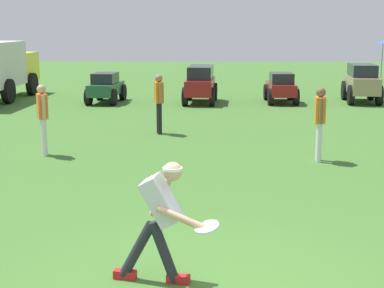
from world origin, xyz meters
The scene contains 9 objects.
frisbee_thrower centered at (-0.47, 0.32, 0.79)m, with size 1.09×0.59×1.39m.
frisbee_in_flight centered at (0.04, 0.03, 0.75)m, with size 0.36×0.36×0.10m.
teammate_near_sideline centered at (-1.14, 9.41, 0.94)m, with size 0.28×0.49×1.56m.
teammate_midfield centered at (2.44, 6.30, 0.94)m, with size 0.23×0.50×1.56m.
teammate_deep centered at (-3.49, 6.77, 0.94)m, with size 0.32×0.48×1.56m.
parked_car_slot_a centered at (-3.54, 15.61, 0.56)m, with size 1.27×2.27×1.10m.
parked_car_slot_b centered at (-0.07, 15.64, 0.72)m, with size 1.31×2.46×1.34m.
parked_car_slot_c centered at (2.89, 15.75, 0.56)m, with size 1.10×2.21×1.10m.
parked_car_slot_d centered at (5.85, 15.85, 0.74)m, with size 1.36×2.43×1.40m.
Camera 1 is at (-0.01, -5.83, 2.84)m, focal length 55.00 mm.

